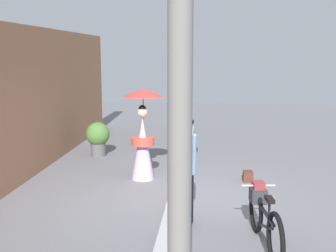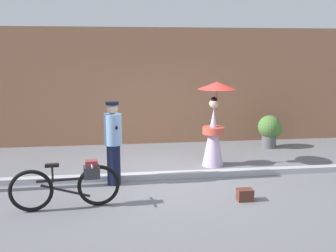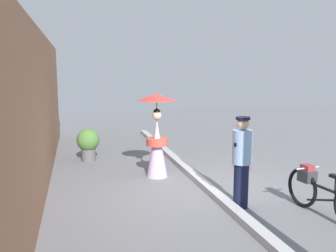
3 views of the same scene
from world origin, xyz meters
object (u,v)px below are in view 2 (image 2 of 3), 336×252
at_px(potted_plant_by_door, 270,129).
at_px(backpack_on_pavement, 245,195).
at_px(person_with_parasol, 214,123).
at_px(bicycle_near_officer, 71,184).
at_px(person_officer, 113,141).

relative_size(potted_plant_by_door, backpack_on_pavement, 3.28).
bearing_deg(person_with_parasol, potted_plant_by_door, 37.33).
bearing_deg(bicycle_near_officer, person_with_parasol, 35.89).
distance_m(bicycle_near_officer, backpack_on_pavement, 2.97).
height_order(potted_plant_by_door, backpack_on_pavement, potted_plant_by_door).
distance_m(bicycle_near_officer, person_officer, 1.39).
bearing_deg(person_officer, person_with_parasol, 24.34).
relative_size(person_officer, backpack_on_pavement, 6.06).
height_order(bicycle_near_officer, person_officer, person_officer).
height_order(bicycle_near_officer, potted_plant_by_door, potted_plant_by_door).
distance_m(person_with_parasol, backpack_on_pavement, 2.36).
bearing_deg(person_officer, potted_plant_by_door, 30.77).
bearing_deg(backpack_on_pavement, person_with_parasol, 90.42).
xyz_separation_m(potted_plant_by_door, backpack_on_pavement, (-1.90, -3.65, -0.39)).
xyz_separation_m(person_officer, potted_plant_by_door, (4.15, 2.47, -0.36)).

